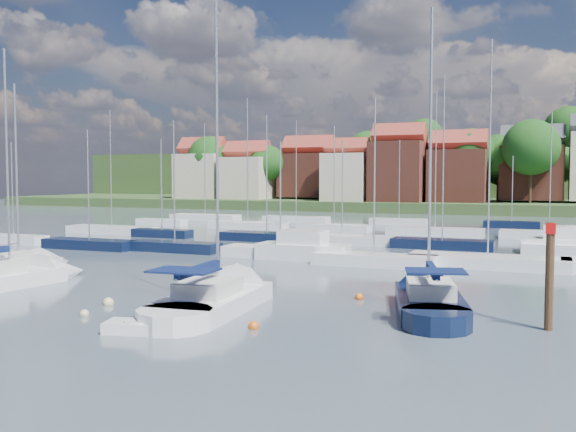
% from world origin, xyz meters
% --- Properties ---
extents(ground, '(260.00, 260.00, 0.00)m').
position_xyz_m(ground, '(0.00, 40.00, 0.00)').
color(ground, '#414F58').
rests_on(ground, ground).
extents(sailboat_left, '(4.30, 11.16, 14.81)m').
position_xyz_m(sailboat_left, '(-16.66, 3.07, 0.36)').
color(sailboat_left, white).
rests_on(sailboat_left, ground).
extents(sailboat_centre, '(4.18, 12.46, 16.61)m').
position_xyz_m(sailboat_centre, '(-2.66, 2.38, 0.35)').
color(sailboat_centre, white).
rests_on(sailboat_centre, ground).
extents(sailboat_navy, '(5.66, 11.47, 15.39)m').
position_xyz_m(sailboat_navy, '(6.68, 5.58, 0.36)').
color(sailboat_navy, black).
rests_on(sailboat_navy, ground).
extents(sailboat_far, '(3.40, 10.17, 13.32)m').
position_xyz_m(sailboat_far, '(-19.68, 6.49, 0.34)').
color(sailboat_far, white).
rests_on(sailboat_far, ground).
extents(tender, '(3.01, 1.91, 0.60)m').
position_xyz_m(tender, '(-3.24, -4.12, 0.23)').
color(tender, white).
rests_on(tender, ground).
extents(timber_piling, '(0.40, 0.40, 6.73)m').
position_xyz_m(timber_piling, '(12.20, 2.63, 1.35)').
color(timber_piling, '#4C331E').
rests_on(timber_piling, ground).
extents(buoy_b, '(0.42, 0.42, 0.42)m').
position_xyz_m(buoy_b, '(-7.40, -2.47, 0.00)').
color(buoy_b, beige).
rests_on(buoy_b, ground).
extents(buoy_c, '(0.54, 0.54, 0.54)m').
position_xyz_m(buoy_c, '(-8.03, 0.05, 0.00)').
color(buoy_c, beige).
rests_on(buoy_c, ground).
extents(buoy_d, '(0.47, 0.47, 0.47)m').
position_xyz_m(buoy_d, '(0.78, -1.75, 0.00)').
color(buoy_d, '#D85914').
rests_on(buoy_d, ground).
extents(buoy_e, '(0.45, 0.45, 0.45)m').
position_xyz_m(buoy_e, '(3.10, 6.16, 0.00)').
color(buoy_e, '#D85914').
rests_on(buoy_e, ground).
extents(marina_field, '(79.62, 41.41, 15.93)m').
position_xyz_m(marina_field, '(1.91, 35.15, 0.43)').
color(marina_field, white).
rests_on(marina_field, ground).
extents(far_shore_town, '(212.46, 90.00, 22.27)m').
position_xyz_m(far_shore_town, '(2.23, 132.67, 4.61)').
color(far_shore_town, '#40552A').
rests_on(far_shore_town, ground).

